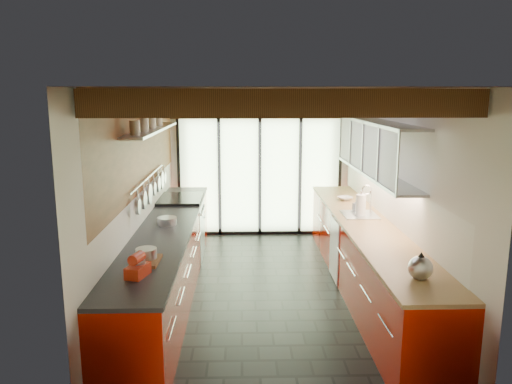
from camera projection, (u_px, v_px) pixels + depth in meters
ground at (267, 292)px, 6.52m from camera, size 5.50×5.50×0.00m
room_shell at (268, 166)px, 6.19m from camera, size 5.50×5.50×5.50m
ceiling_beams at (266, 100)px, 6.40m from camera, size 3.14×5.06×4.90m
glass_door at (260, 144)px, 8.83m from camera, size 2.95×0.10×2.90m
left_counter at (168, 259)px, 6.39m from camera, size 0.68×5.00×0.92m
range_stove at (181, 228)px, 7.81m from camera, size 0.66×0.90×0.97m
right_counter at (365, 257)px, 6.47m from camera, size 0.68×5.00×0.92m
sink_assembly at (361, 212)px, 6.76m from camera, size 0.45×0.52×0.43m
upper_cabinets_right at (376, 148)px, 6.49m from camera, size 0.34×3.00×3.00m
left_wall_fixtures at (152, 154)px, 6.41m from camera, size 0.28×2.60×0.96m
stand_mixer at (138, 267)px, 4.51m from camera, size 0.21×0.28×0.23m
pot_large at (146, 255)px, 4.92m from camera, size 0.23×0.23×0.13m
pot_small at (167, 221)px, 6.28m from camera, size 0.29×0.29×0.09m
cutting_board at (146, 261)px, 4.89m from camera, size 0.28×0.38×0.03m
kettle at (421, 266)px, 4.45m from camera, size 0.26×0.29×0.26m
paper_towel at (361, 206)px, 6.68m from camera, size 0.17×0.17×0.35m
soap_bottle at (356, 205)px, 6.94m from camera, size 0.10×0.10×0.18m
bowl at (345, 198)px, 7.70m from camera, size 0.28×0.28×0.05m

